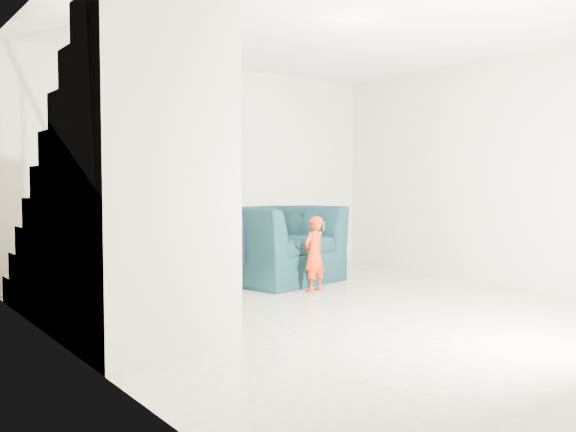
% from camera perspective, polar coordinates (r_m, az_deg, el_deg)
% --- Properties ---
extents(floor, '(5.50, 5.50, 0.00)m').
position_cam_1_polar(floor, '(5.76, 5.93, -9.04)').
color(floor, gray).
rests_on(floor, ground).
extents(ceiling, '(5.50, 5.50, 0.00)m').
position_cam_1_polar(ceiling, '(5.83, 6.08, 17.91)').
color(ceiling, silver).
rests_on(ceiling, back_wall).
extents(back_wall, '(5.00, 0.00, 5.00)m').
position_cam_1_polar(back_wall, '(7.89, -7.57, 4.07)').
color(back_wall, '#B6B194').
rests_on(back_wall, floor).
extents(left_wall, '(0.00, 5.50, 5.50)m').
position_cam_1_polar(left_wall, '(4.37, -19.18, 4.82)').
color(left_wall, '#B6B194').
rests_on(left_wall, floor).
extents(right_wall, '(0.00, 5.50, 5.50)m').
position_cam_1_polar(right_wall, '(7.54, 20.26, 3.96)').
color(right_wall, '#B6B194').
rests_on(right_wall, floor).
extents(armchair, '(1.66, 1.53, 0.92)m').
position_cam_1_polar(armchair, '(7.49, -1.23, -2.65)').
color(armchair, black).
rests_on(armchair, floor).
extents(toddler, '(0.35, 0.27, 0.84)m').
position_cam_1_polar(toddler, '(6.81, 2.45, -3.56)').
color(toddler, '#9A1E04').
rests_on(toddler, floor).
extents(side_table, '(0.36, 0.36, 0.36)m').
position_cam_1_polar(side_table, '(8.35, 4.60, -3.58)').
color(side_table, silver).
rests_on(side_table, floor).
extents(staircase, '(1.02, 3.03, 3.62)m').
position_cam_1_polar(staircase, '(5.06, -15.50, 0.04)').
color(staircase, '#ADA089').
rests_on(staircase, floor).
extents(cushion, '(0.38, 0.18, 0.37)m').
position_cam_1_polar(cushion, '(7.61, -3.01, -0.72)').
color(cushion, black).
rests_on(cushion, armchair).
extents(throw, '(0.05, 0.48, 0.54)m').
position_cam_1_polar(throw, '(7.05, -5.24, -2.05)').
color(throw, black).
rests_on(throw, armchair).
extents(phone, '(0.04, 0.05, 0.10)m').
position_cam_1_polar(phone, '(6.83, 3.30, -0.91)').
color(phone, black).
rests_on(phone, toddler).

